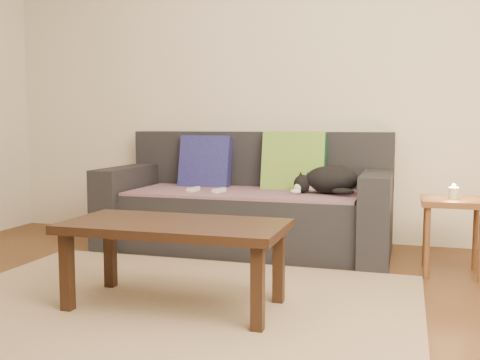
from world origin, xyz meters
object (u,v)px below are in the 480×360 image
object	(u,v)px
sofa	(248,207)
coffee_table	(175,233)
cat	(329,180)
wii_remote_a	(194,189)
wii_remote_b	(219,190)
side_table	(453,212)

from	to	relation	value
sofa	coffee_table	bearing A→B (deg)	-88.61
sofa	cat	world-z (taller)	sofa
cat	wii_remote_a	xyz separation A→B (m)	(-0.97, -0.15, -0.08)
cat	wii_remote_b	world-z (taller)	cat
wii_remote_a	wii_remote_b	bearing A→B (deg)	-85.53
wii_remote_b	coffee_table	distance (m)	1.26
sofa	wii_remote_b	bearing A→B (deg)	-124.57
wii_remote_a	coffee_table	distance (m)	1.31
wii_remote_a	side_table	bearing A→B (deg)	-88.94
wii_remote_b	coffee_table	bearing A→B (deg)	-160.54
wii_remote_b	coffee_table	world-z (taller)	wii_remote_b
sofa	wii_remote_a	bearing A→B (deg)	-148.16
cat	coffee_table	bearing A→B (deg)	-89.41
coffee_table	cat	bearing A→B (deg)	67.51
sofa	wii_remote_b	world-z (taller)	sofa
sofa	cat	distance (m)	0.66
coffee_table	sofa	bearing A→B (deg)	91.39
wii_remote_b	cat	bearing A→B (deg)	-67.64
cat	coffee_table	xyz separation A→B (m)	(-0.58, -1.40, -0.15)
wii_remote_a	wii_remote_b	world-z (taller)	same
wii_remote_a	wii_remote_b	xyz separation A→B (m)	(0.20, -0.00, 0.00)
wii_remote_b	coffee_table	xyz separation A→B (m)	(0.19, -1.24, -0.07)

